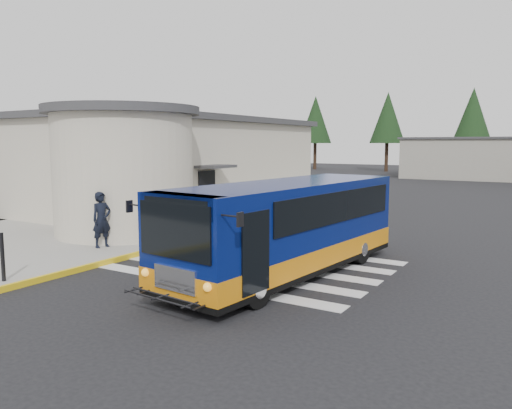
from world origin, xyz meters
The scene contains 9 objects.
ground centered at (0.00, 0.00, 0.00)m, with size 140.00×140.00×0.00m, color black.
sidewalk centered at (-9.00, 4.00, 0.07)m, with size 10.00×34.00×0.15m, color gray.
curb_strip centered at (-4.05, 4.00, 0.08)m, with size 0.12×34.00×0.16m, color gold.
station_building centered at (-10.84, 6.91, 2.57)m, with size 12.70×18.70×4.80m.
crosswalk centered at (-0.50, -0.80, 0.01)m, with size 8.00×5.35×0.01m.
transit_bus centered at (1.03, -1.31, 1.21)m, with size 3.62×9.17×2.54m.
pedestrian_a centered at (-5.58, -1.91, 1.08)m, with size 0.67×0.44×1.85m, color black.
pedestrian_b centered at (-7.72, -1.12, 0.96)m, with size 0.79×0.61×1.62m, color black.
bollard centered at (-4.46, -6.05, 0.76)m, with size 0.10×0.10×1.23m, color black.
Camera 1 is at (7.31, -13.10, 3.58)m, focal length 35.00 mm.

